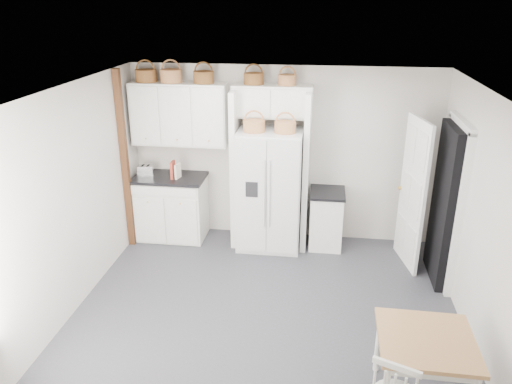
# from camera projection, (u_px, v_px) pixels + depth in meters

# --- Properties ---
(floor) EXTENTS (4.50, 4.50, 0.00)m
(floor) POSITION_uv_depth(u_px,v_px,m) (267.00, 306.00, 6.03)
(floor) COLOR #3F4047
(floor) RESTS_ON ground
(ceiling) EXTENTS (4.50, 4.50, 0.00)m
(ceiling) POSITION_uv_depth(u_px,v_px,m) (269.00, 90.00, 5.08)
(ceiling) COLOR white
(ceiling) RESTS_ON wall_back
(wall_back) EXTENTS (4.50, 0.00, 4.50)m
(wall_back) POSITION_uv_depth(u_px,v_px,m) (283.00, 154.00, 7.40)
(wall_back) COLOR #BCB4A9
(wall_back) RESTS_ON floor
(wall_left) EXTENTS (0.00, 4.00, 4.00)m
(wall_left) POSITION_uv_depth(u_px,v_px,m) (77.00, 197.00, 5.84)
(wall_left) COLOR #BCB4A9
(wall_left) RESTS_ON floor
(wall_right) EXTENTS (0.00, 4.00, 4.00)m
(wall_right) POSITION_uv_depth(u_px,v_px,m) (479.00, 218.00, 5.27)
(wall_right) COLOR #BCB4A9
(wall_right) RESTS_ON floor
(refrigerator) EXTENTS (0.91, 0.73, 1.76)m
(refrigerator) POSITION_uv_depth(u_px,v_px,m) (270.00, 190.00, 7.22)
(refrigerator) COLOR silver
(refrigerator) RESTS_ON floor
(base_cab_left) EXTENTS (1.02, 0.64, 0.94)m
(base_cab_left) POSITION_uv_depth(u_px,v_px,m) (172.00, 208.00, 7.64)
(base_cab_left) COLOR white
(base_cab_left) RESTS_ON floor
(base_cab_right) EXTENTS (0.47, 0.56, 0.82)m
(base_cab_right) POSITION_uv_depth(u_px,v_px,m) (326.00, 220.00, 7.36)
(base_cab_right) COLOR white
(base_cab_right) RESTS_ON floor
(dining_table) EXTENTS (0.85, 0.85, 0.70)m
(dining_table) POSITION_uv_depth(u_px,v_px,m) (422.00, 370.00, 4.49)
(dining_table) COLOR brown
(dining_table) RESTS_ON floor
(counter_left) EXTENTS (1.06, 0.69, 0.04)m
(counter_left) POSITION_uv_depth(u_px,v_px,m) (170.00, 177.00, 7.46)
(counter_left) COLOR black
(counter_left) RESTS_ON base_cab_left
(counter_right) EXTENTS (0.50, 0.60, 0.04)m
(counter_right) POSITION_uv_depth(u_px,v_px,m) (328.00, 193.00, 7.21)
(counter_right) COLOR black
(counter_right) RESTS_ON base_cab_right
(toaster) EXTENTS (0.24, 0.16, 0.16)m
(toaster) POSITION_uv_depth(u_px,v_px,m) (146.00, 170.00, 7.44)
(toaster) COLOR silver
(toaster) RESTS_ON counter_left
(cookbook_red) EXTENTS (0.04, 0.17, 0.26)m
(cookbook_red) POSITION_uv_depth(u_px,v_px,m) (173.00, 170.00, 7.32)
(cookbook_red) COLOR #A13221
(cookbook_red) RESTS_ON counter_left
(cookbook_cream) EXTENTS (0.06, 0.15, 0.22)m
(cookbook_cream) POSITION_uv_depth(u_px,v_px,m) (178.00, 171.00, 7.32)
(cookbook_cream) COLOR beige
(cookbook_cream) RESTS_ON counter_left
(basket_upper_a) EXTENTS (0.31, 0.31, 0.17)m
(basket_upper_a) POSITION_uv_depth(u_px,v_px,m) (146.00, 76.00, 7.08)
(basket_upper_a) COLOR #593317
(basket_upper_a) RESTS_ON upper_cabinet
(basket_upper_b) EXTENTS (0.31, 0.31, 0.18)m
(basket_upper_b) POSITION_uv_depth(u_px,v_px,m) (171.00, 76.00, 7.03)
(basket_upper_b) COLOR #966338
(basket_upper_b) RESTS_ON upper_cabinet
(basket_upper_c) EXTENTS (0.29, 0.29, 0.17)m
(basket_upper_c) POSITION_uv_depth(u_px,v_px,m) (204.00, 77.00, 6.97)
(basket_upper_c) COLOR #593317
(basket_upper_c) RESTS_ON upper_cabinet
(basket_bridge_a) EXTENTS (0.28, 0.28, 0.16)m
(basket_bridge_a) POSITION_uv_depth(u_px,v_px,m) (254.00, 79.00, 6.88)
(basket_bridge_a) COLOR #593317
(basket_bridge_a) RESTS_ON bridge_cabinet
(basket_bridge_b) EXTENTS (0.25, 0.25, 0.14)m
(basket_bridge_b) POSITION_uv_depth(u_px,v_px,m) (287.00, 80.00, 6.83)
(basket_bridge_b) COLOR #966338
(basket_bridge_b) RESTS_ON bridge_cabinet
(basket_fridge_a) EXTENTS (0.30, 0.30, 0.16)m
(basket_fridge_a) POSITION_uv_depth(u_px,v_px,m) (254.00, 126.00, 6.80)
(basket_fridge_a) COLOR #966338
(basket_fridge_a) RESTS_ON refrigerator
(basket_fridge_b) EXTENTS (0.29, 0.29, 0.16)m
(basket_fridge_b) POSITION_uv_depth(u_px,v_px,m) (285.00, 127.00, 6.75)
(basket_fridge_b) COLOR #966338
(basket_fridge_b) RESTS_ON refrigerator
(upper_cabinet) EXTENTS (1.40, 0.34, 0.90)m
(upper_cabinet) POSITION_uv_depth(u_px,v_px,m) (180.00, 114.00, 7.21)
(upper_cabinet) COLOR white
(upper_cabinet) RESTS_ON wall_back
(bridge_cabinet) EXTENTS (1.12, 0.34, 0.45)m
(bridge_cabinet) POSITION_uv_depth(u_px,v_px,m) (272.00, 101.00, 6.96)
(bridge_cabinet) COLOR white
(bridge_cabinet) RESTS_ON wall_back
(fridge_panel_left) EXTENTS (0.08, 0.60, 2.30)m
(fridge_panel_left) POSITION_uv_depth(u_px,v_px,m) (236.00, 169.00, 7.26)
(fridge_panel_left) COLOR white
(fridge_panel_left) RESTS_ON floor
(fridge_panel_right) EXTENTS (0.08, 0.60, 2.30)m
(fridge_panel_right) POSITION_uv_depth(u_px,v_px,m) (306.00, 172.00, 7.13)
(fridge_panel_right) COLOR white
(fridge_panel_right) RESTS_ON floor
(trim_post) EXTENTS (0.09, 0.09, 2.60)m
(trim_post) POSITION_uv_depth(u_px,v_px,m) (125.00, 162.00, 7.08)
(trim_post) COLOR #442B11
(trim_post) RESTS_ON floor
(doorway_void) EXTENTS (0.18, 0.85, 2.05)m
(doorway_void) POSITION_uv_depth(u_px,v_px,m) (446.00, 205.00, 6.31)
(doorway_void) COLOR black
(doorway_void) RESTS_ON floor
(door_slab) EXTENTS (0.21, 0.79, 2.05)m
(door_slab) POSITION_uv_depth(u_px,v_px,m) (413.00, 194.00, 6.66)
(door_slab) COLOR white
(door_slab) RESTS_ON floor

